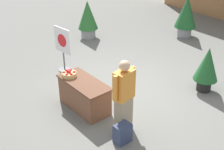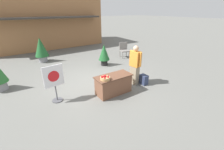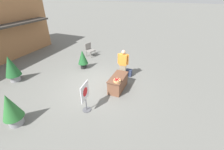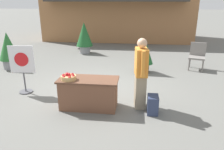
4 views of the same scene
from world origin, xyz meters
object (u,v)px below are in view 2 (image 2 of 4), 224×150
(person_visitor, at_px, (135,65))
(apple_basket, at_px, (105,78))
(potted_plant_far_right, at_px, (104,53))
(potted_plant_near_left, at_px, (41,48))
(poster_board, at_px, (54,82))
(display_table, at_px, (113,84))
(patio_chair, at_px, (124,49))
(backpack, at_px, (144,80))

(person_visitor, bearing_deg, apple_basket, 1.78)
(apple_basket, relative_size, person_visitor, 0.21)
(potted_plant_far_right, height_order, potted_plant_near_left, potted_plant_near_left)
(poster_board, bearing_deg, potted_plant_far_right, 117.26)
(display_table, distance_m, patio_chair, 4.82)
(patio_chair, bearing_deg, poster_board, -45.47)
(poster_board, distance_m, patio_chair, 5.97)
(backpack, relative_size, potted_plant_near_left, 0.29)
(person_visitor, distance_m, potted_plant_near_left, 5.99)
(potted_plant_near_left, bearing_deg, display_table, -75.30)
(person_visitor, relative_size, backpack, 3.94)
(person_visitor, xyz_separation_m, backpack, (0.29, -0.28, -0.63))
(person_visitor, bearing_deg, patio_chair, -129.71)
(display_table, bearing_deg, potted_plant_near_left, 104.70)
(apple_basket, relative_size, patio_chair, 0.35)
(apple_basket, height_order, potted_plant_near_left, potted_plant_near_left)
(person_visitor, relative_size, patio_chair, 1.71)
(apple_basket, xyz_separation_m, potted_plant_far_right, (1.77, 2.98, -0.09))
(backpack, xyz_separation_m, poster_board, (-3.44, 0.77, 0.53))
(poster_board, xyz_separation_m, patio_chair, (5.24, 2.87, -0.20))
(potted_plant_far_right, distance_m, potted_plant_near_left, 3.86)
(apple_basket, distance_m, patio_chair, 5.21)
(backpack, bearing_deg, patio_chair, 63.79)
(backpack, distance_m, potted_plant_near_left, 6.40)
(apple_basket, bearing_deg, person_visitor, 9.68)
(person_visitor, height_order, potted_plant_near_left, person_visitor)
(backpack, distance_m, potted_plant_far_right, 3.03)
(backpack, relative_size, potted_plant_far_right, 0.35)
(display_table, relative_size, potted_plant_near_left, 0.95)
(backpack, height_order, potted_plant_near_left, potted_plant_near_left)
(backpack, height_order, poster_board, poster_board)
(apple_basket, xyz_separation_m, person_visitor, (1.63, 0.28, 0.06))
(display_table, relative_size, person_visitor, 0.84)
(display_table, height_order, potted_plant_near_left, potted_plant_near_left)
(potted_plant_near_left, bearing_deg, potted_plant_far_right, -43.77)
(display_table, relative_size, potted_plant_far_right, 1.15)
(potted_plant_near_left, bearing_deg, person_visitor, -63.73)
(person_visitor, bearing_deg, poster_board, -16.82)
(apple_basket, bearing_deg, potted_plant_near_left, 100.23)
(apple_basket, xyz_separation_m, patio_chair, (3.72, 3.64, -0.24))
(apple_basket, relative_size, potted_plant_near_left, 0.23)
(display_table, bearing_deg, apple_basket, -165.51)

